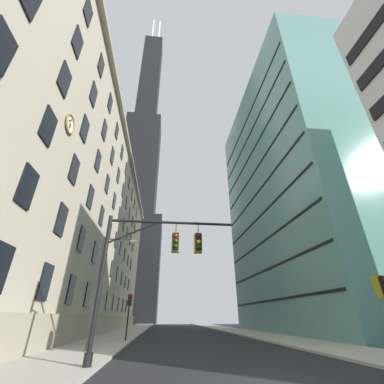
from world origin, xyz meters
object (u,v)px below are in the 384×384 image
(traffic_signal_mast, at_px, (158,255))
(traffic_light_near_right, at_px, (383,291))
(street_lamppost, at_px, (104,277))
(traffic_light_far_left, at_px, (130,303))

(traffic_signal_mast, distance_m, traffic_light_near_right, 11.21)
(traffic_signal_mast, relative_size, traffic_light_near_right, 1.83)
(traffic_light_near_right, relative_size, street_lamppost, 0.51)
(street_lamppost, bearing_deg, traffic_light_far_left, 80.95)
(traffic_light_near_right, xyz_separation_m, traffic_light_far_left, (-13.71, 13.84, 0.09))
(traffic_light_far_left, bearing_deg, traffic_light_near_right, -45.26)
(traffic_light_far_left, height_order, street_lamppost, street_lamppost)
(traffic_light_near_right, distance_m, street_lamppost, 16.39)
(traffic_light_far_left, relative_size, street_lamppost, 0.53)
(traffic_light_far_left, distance_m, street_lamppost, 7.18)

